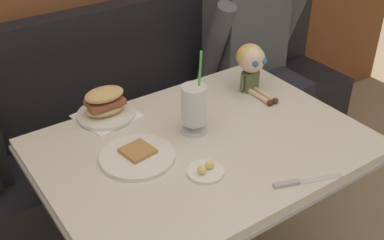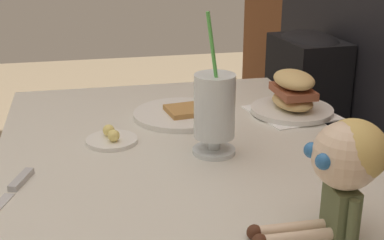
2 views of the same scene
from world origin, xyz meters
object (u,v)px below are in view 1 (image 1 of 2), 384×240
Objects in this scene: toast_plate at (137,156)px; butter_saucer at (206,171)px; sandwich_plate at (105,106)px; milkshake_glass at (194,106)px; butter_knife at (297,182)px; diner_patron at (250,41)px; seated_doll at (251,62)px.

toast_plate is 2.08× the size of butter_saucer.
sandwich_plate reaches higher than butter_saucer.
milkshake_glass is 1.34× the size of sandwich_plate.
milkshake_glass is 1.38× the size of butter_knife.
milkshake_glass reaches higher than butter_knife.
diner_patron is (0.60, 0.92, -0.00)m from butter_knife.
seated_doll is 0.52m from diner_patron.
butter_knife is at bearing -77.38° from milkshake_glass.
butter_knife is 1.05× the size of seated_doll.
butter_knife is (0.09, -0.42, -0.10)m from milkshake_glass.
milkshake_glass reaches higher than seated_doll.
sandwich_plate is at bearing -165.52° from diner_patron.
seated_doll reaches higher than sandwich_plate.
butter_knife is at bearing -44.93° from butter_saucer.
butter_knife is at bearing -116.49° from seated_doll.
butter_knife is at bearing -49.05° from toast_plate.
butter_saucer is at bearing -144.16° from seated_doll.
butter_saucer reaches higher than toast_plate.
milkshake_glass is 1.45× the size of seated_doll.
butter_saucer reaches higher than butter_knife.
butter_saucer is 0.53× the size of butter_knife.
diner_patron reaches higher than sandwich_plate.
milkshake_glass is 2.63× the size of butter_saucer.
diner_patron is at bearing 57.00° from butter_knife.
toast_plate is 0.31× the size of diner_patron.
milkshake_glass is (0.25, 0.03, 0.09)m from toast_plate.
milkshake_glass is at bearing -161.60° from seated_doll.
sandwich_plate is at bearing 83.85° from toast_plate.
sandwich_plate is (0.03, 0.30, 0.04)m from toast_plate.
sandwich_plate is 1.96× the size of butter_saucer.
sandwich_plate is at bearing 128.52° from milkshake_glass.
diner_patron is (0.33, 0.38, -0.13)m from seated_doll.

